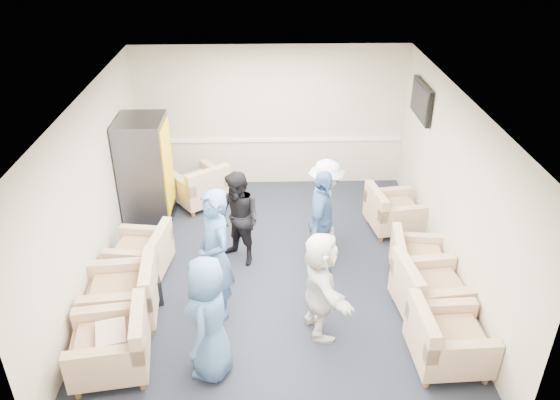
{
  "coord_description": "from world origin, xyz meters",
  "views": [
    {
      "loc": [
        -0.1,
        -6.66,
        4.9
      ],
      "look_at": [
        0.09,
        0.2,
        1.12
      ],
      "focal_mm": 35.0,
      "sensor_mm": 36.0,
      "label": 1
    }
  ],
  "objects_px": {
    "vending_machine": "(146,172)",
    "person_back_left": "(239,219)",
    "armchair_right_midnear": "(427,293)",
    "person_mid_left": "(215,256)",
    "armchair_right_far": "(391,213)",
    "person_mid_right": "(321,222)",
    "armchair_right_midfar": "(415,261)",
    "armchair_right_near": "(445,341)",
    "armchair_corner": "(200,188)",
    "armchair_left_far": "(144,255)",
    "armchair_left_mid": "(126,296)",
    "person_back_right": "(325,206)",
    "armchair_left_near": "(115,346)",
    "person_front_left": "(209,318)",
    "person_front_right": "(320,285)"
  },
  "relations": [
    {
      "from": "vending_machine",
      "to": "person_back_left",
      "type": "bearing_deg",
      "value": -37.96
    },
    {
      "from": "armchair_right_midnear",
      "to": "person_mid_left",
      "type": "bearing_deg",
      "value": 81.24
    },
    {
      "from": "armchair_right_far",
      "to": "person_mid_right",
      "type": "relative_size",
      "value": 0.58
    },
    {
      "from": "armchair_right_far",
      "to": "armchair_right_midfar",
      "type": "bearing_deg",
      "value": 173.18
    },
    {
      "from": "armchair_right_near",
      "to": "armchair_corner",
      "type": "bearing_deg",
      "value": 36.67
    },
    {
      "from": "armchair_left_far",
      "to": "armchair_right_midfar",
      "type": "distance_m",
      "value": 3.98
    },
    {
      "from": "armchair_left_mid",
      "to": "person_back_left",
      "type": "height_order",
      "value": "person_back_left"
    },
    {
      "from": "vending_machine",
      "to": "person_mid_left",
      "type": "distance_m",
      "value": 2.76
    },
    {
      "from": "armchair_right_midnear",
      "to": "person_mid_left",
      "type": "xyz_separation_m",
      "value": [
        -2.78,
        0.12,
        0.57
      ]
    },
    {
      "from": "person_mid_left",
      "to": "person_back_right",
      "type": "xyz_separation_m",
      "value": [
        1.58,
        1.55,
        -0.16
      ]
    },
    {
      "from": "person_mid_right",
      "to": "person_back_left",
      "type": "bearing_deg",
      "value": 98.54
    },
    {
      "from": "armchair_left_near",
      "to": "person_front_left",
      "type": "bearing_deg",
      "value": 79.26
    },
    {
      "from": "armchair_left_mid",
      "to": "armchair_right_near",
      "type": "distance_m",
      "value": 4.04
    },
    {
      "from": "person_front_left",
      "to": "person_mid_left",
      "type": "bearing_deg",
      "value": -168.83
    },
    {
      "from": "vending_machine",
      "to": "armchair_right_near",
      "type": "bearing_deg",
      "value": -40.09
    },
    {
      "from": "armchair_right_far",
      "to": "person_back_left",
      "type": "xyz_separation_m",
      "value": [
        -2.5,
        -0.85,
        0.42
      ]
    },
    {
      "from": "person_back_left",
      "to": "armchair_right_near",
      "type": "bearing_deg",
      "value": 0.41
    },
    {
      "from": "armchair_corner",
      "to": "person_mid_left",
      "type": "distance_m",
      "value": 3.11
    },
    {
      "from": "armchair_right_midnear",
      "to": "armchair_corner",
      "type": "bearing_deg",
      "value": 40.24
    },
    {
      "from": "armchair_corner",
      "to": "person_front_left",
      "type": "height_order",
      "value": "person_front_left"
    },
    {
      "from": "person_front_left",
      "to": "person_back_left",
      "type": "xyz_separation_m",
      "value": [
        0.25,
        2.23,
        -0.04
      ]
    },
    {
      "from": "person_back_left",
      "to": "person_front_left",
      "type": "bearing_deg",
      "value": -54.66
    },
    {
      "from": "armchair_left_far",
      "to": "armchair_right_near",
      "type": "relative_size",
      "value": 1.01
    },
    {
      "from": "armchair_right_far",
      "to": "armchair_corner",
      "type": "xyz_separation_m",
      "value": [
        -3.27,
        0.96,
        0.02
      ]
    },
    {
      "from": "armchair_left_near",
      "to": "vending_machine",
      "type": "bearing_deg",
      "value": 175.01
    },
    {
      "from": "armchair_left_near",
      "to": "armchair_right_midfar",
      "type": "distance_m",
      "value": 4.28
    },
    {
      "from": "armchair_right_midnear",
      "to": "armchair_right_far",
      "type": "height_order",
      "value": "armchair_right_midnear"
    },
    {
      "from": "armchair_left_near",
      "to": "armchair_left_far",
      "type": "bearing_deg",
      "value": 172.6
    },
    {
      "from": "person_front_right",
      "to": "person_mid_left",
      "type": "bearing_deg",
      "value": 60.44
    },
    {
      "from": "armchair_right_midfar",
      "to": "armchair_right_far",
      "type": "distance_m",
      "value": 1.37
    },
    {
      "from": "person_mid_left",
      "to": "person_mid_right",
      "type": "relative_size",
      "value": 1.15
    },
    {
      "from": "armchair_left_mid",
      "to": "person_back_right",
      "type": "relative_size",
      "value": 0.65
    },
    {
      "from": "armchair_left_near",
      "to": "vending_machine",
      "type": "height_order",
      "value": "vending_machine"
    },
    {
      "from": "armchair_right_midfar",
      "to": "person_mid_right",
      "type": "distance_m",
      "value": 1.48
    },
    {
      "from": "armchair_right_midfar",
      "to": "person_mid_right",
      "type": "bearing_deg",
      "value": 83.38
    },
    {
      "from": "armchair_right_midnear",
      "to": "person_front_right",
      "type": "distance_m",
      "value": 1.54
    },
    {
      "from": "vending_machine",
      "to": "person_mid_right",
      "type": "xyz_separation_m",
      "value": [
        2.79,
        -1.42,
        -0.14
      ]
    },
    {
      "from": "armchair_left_near",
      "to": "armchair_corner",
      "type": "xyz_separation_m",
      "value": [
        0.6,
        4.0,
        -0.01
      ]
    },
    {
      "from": "armchair_right_far",
      "to": "person_mid_left",
      "type": "distance_m",
      "value": 3.48
    },
    {
      "from": "armchair_corner",
      "to": "person_back_left",
      "type": "distance_m",
      "value": 2.01
    },
    {
      "from": "armchair_left_near",
      "to": "person_back_right",
      "type": "distance_m",
      "value": 3.73
    },
    {
      "from": "armchair_left_far",
      "to": "person_back_left",
      "type": "distance_m",
      "value": 1.49
    },
    {
      "from": "person_front_left",
      "to": "armchair_right_near",
      "type": "bearing_deg",
      "value": 101.9
    },
    {
      "from": "armchair_right_midnear",
      "to": "person_mid_right",
      "type": "distance_m",
      "value": 1.78
    },
    {
      "from": "armchair_right_midnear",
      "to": "person_back_left",
      "type": "bearing_deg",
      "value": 56.27
    },
    {
      "from": "armchair_left_near",
      "to": "armchair_left_mid",
      "type": "height_order",
      "value": "armchair_left_mid"
    },
    {
      "from": "armchair_left_far",
      "to": "armchair_right_midfar",
      "type": "relative_size",
      "value": 1.07
    },
    {
      "from": "armchair_corner",
      "to": "person_back_right",
      "type": "xyz_separation_m",
      "value": [
        2.11,
        -1.46,
        0.42
      ]
    },
    {
      "from": "armchair_right_near",
      "to": "armchair_left_far",
      "type": "bearing_deg",
      "value": 61.11
    },
    {
      "from": "armchair_right_near",
      "to": "person_mid_left",
      "type": "xyz_separation_m",
      "value": [
        -2.75,
        1.01,
        0.58
      ]
    }
  ]
}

